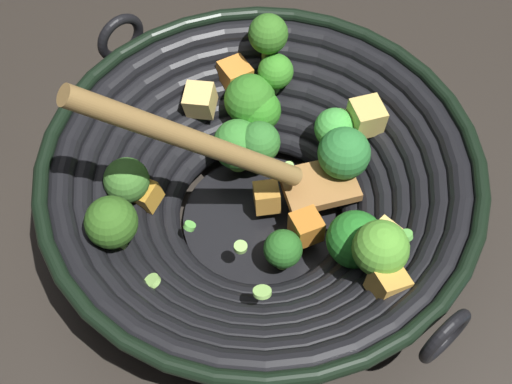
{
  "coord_description": "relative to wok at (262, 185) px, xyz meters",
  "views": [
    {
      "loc": [
        0.2,
        -0.32,
        0.63
      ],
      "look_at": [
        -0.01,
        0.01,
        0.03
      ],
      "focal_mm": 51.18,
      "sensor_mm": 36.0,
      "label": 1
    }
  ],
  "objects": [
    {
      "name": "wok",
      "position": [
        0.0,
        0.0,
        0.0
      ],
      "size": [
        0.43,
        0.4,
        0.25
      ],
      "color": "black",
      "rests_on": "ground"
    },
    {
      "name": "ground_plane",
      "position": [
        0.0,
        -0.0,
        -0.07
      ],
      "size": [
        4.0,
        4.0,
        0.0
      ],
      "primitive_type": "plane",
      "color": "#28231E"
    }
  ]
}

